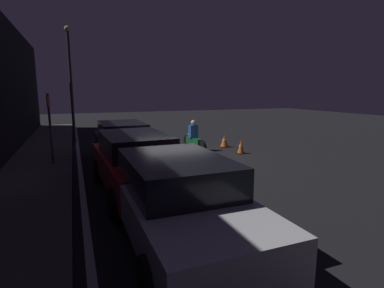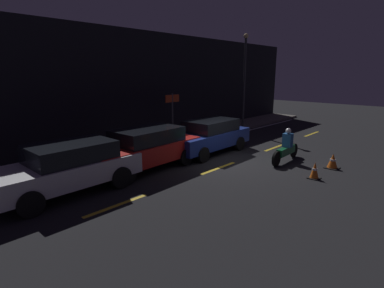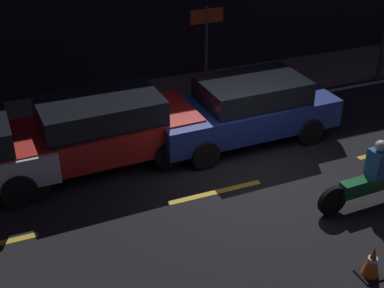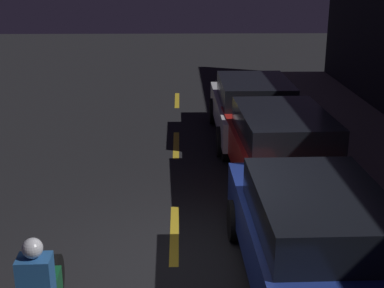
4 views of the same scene
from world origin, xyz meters
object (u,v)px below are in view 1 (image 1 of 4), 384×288
object	(u,v)px
sedan_blue	(123,142)
street_lamp	(71,79)
motorcycle	(194,139)
traffic_cone_near	(241,147)
taxi_red	(137,161)
traffic_cone_mid	(224,141)
sedan_white	(179,199)
shop_sign	(49,115)

from	to	relation	value
sedan_blue	street_lamp	world-z (taller)	street_lamp
sedan_blue	motorcycle	xyz separation A→B (m)	(1.02, -3.25, -0.23)
street_lamp	motorcycle	bearing A→B (deg)	-130.93
traffic_cone_near	taxi_red	bearing A→B (deg)	122.63
motorcycle	traffic_cone_mid	bearing A→B (deg)	-79.71
sedan_white	street_lamp	xyz separation A→B (m)	(11.78, 1.60, 2.43)
taxi_red	traffic_cone_mid	world-z (taller)	taxi_red
sedan_white	taxi_red	distance (m)	3.00
motorcycle	street_lamp	size ratio (longest dim) A/B	0.40
traffic_cone_near	traffic_cone_mid	world-z (taller)	traffic_cone_near
taxi_red	traffic_cone_near	bearing A→B (deg)	120.56
traffic_cone_near	traffic_cone_mid	bearing A→B (deg)	-2.03
sedan_blue	shop_sign	world-z (taller)	shop_sign
sedan_white	traffic_cone_near	size ratio (longest dim) A/B	7.44
shop_sign	street_lamp	bearing A→B (deg)	-8.18
shop_sign	sedan_white	bearing A→B (deg)	-160.32
sedan_white	taxi_red	bearing A→B (deg)	-177.87
sedan_white	taxi_red	size ratio (longest dim) A/B	0.93
taxi_red	traffic_cone_mid	size ratio (longest dim) A/B	8.14
taxi_red	motorcycle	bearing A→B (deg)	140.52
taxi_red	traffic_cone_mid	bearing A→B (deg)	131.34
sedan_white	sedan_blue	world-z (taller)	sedan_white
taxi_red	sedan_blue	xyz separation A→B (m)	(3.50, -0.20, -0.03)
taxi_red	motorcycle	distance (m)	5.69
traffic_cone_mid	motorcycle	bearing A→B (deg)	102.37
sedan_blue	motorcycle	distance (m)	3.41
taxi_red	shop_sign	distance (m)	4.32
motorcycle	street_lamp	distance (m)	7.05
sedan_white	shop_sign	xyz separation A→B (m)	(6.57, 2.35, 1.03)
taxi_red	shop_sign	xyz separation A→B (m)	(3.56, 2.22, 1.03)
sedan_white	street_lamp	bearing A→B (deg)	-172.57
sedan_blue	traffic_cone_near	distance (m)	4.94
traffic_cone_near	shop_sign	bearing A→B (deg)	87.72
sedan_white	shop_sign	distance (m)	7.05
sedan_white	traffic_cone_near	world-z (taller)	sedan_white
taxi_red	traffic_cone_near	xyz separation A→B (m)	(3.27, -5.11, -0.53)
motorcycle	shop_sign	size ratio (longest dim) A/B	0.96
street_lamp	taxi_red	bearing A→B (deg)	-170.49
traffic_cone_mid	shop_sign	world-z (taller)	shop_sign
sedan_white	taxi_red	world-z (taller)	taxi_red
traffic_cone_mid	street_lamp	bearing A→B (deg)	59.61
taxi_red	street_lamp	world-z (taller)	street_lamp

